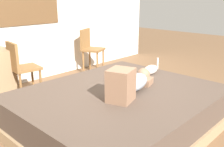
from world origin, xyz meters
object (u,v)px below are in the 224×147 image
at_px(person_lying, 131,82).
at_px(chair_by_desk, 21,66).
at_px(cat, 150,70).
at_px(chair_spare, 90,47).
at_px(bed, 119,109).

height_order(person_lying, chair_by_desk, chair_by_desk).
bearing_deg(chair_by_desk, cat, -53.12).
bearing_deg(cat, chair_spare, 73.65).
height_order(bed, person_lying, person_lying).
bearing_deg(chair_by_desk, chair_spare, 11.71).
bearing_deg(person_lying, chair_by_desk, 103.56).
bearing_deg(person_lying, cat, 18.86).
relative_size(bed, cat, 6.30).
bearing_deg(person_lying, chair_spare, 59.14).
xyz_separation_m(chair_by_desk, chair_spare, (1.66, 0.34, 0.00)).
bearing_deg(cat, bed, -170.59).
distance_m(chair_by_desk, chair_spare, 1.70).
relative_size(chair_by_desk, chair_spare, 1.00).
distance_m(person_lying, chair_by_desk, 1.79).
distance_m(cat, chair_spare, 1.92).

